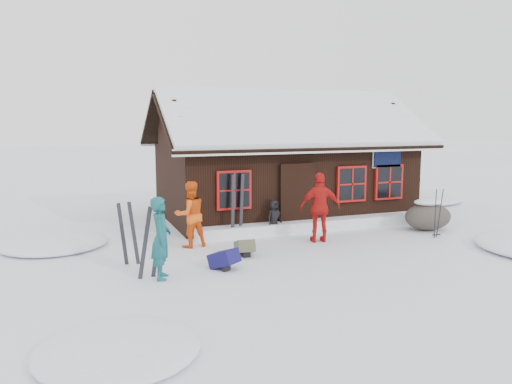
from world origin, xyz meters
The scene contains 15 objects.
ground centered at (0.00, 0.00, 0.00)m, with size 120.00×120.00×0.00m, color white.
mountain_hut centered at (1.50, 4.98, 1.58)m, with size 8.90×6.09×4.42m.
snow_drift centered at (1.50, 2.25, 0.17)m, with size 7.60×0.60×0.35m, color white.
snow_mounds centered at (1.65, 1.86, 0.00)m, with size 20.60×13.20×0.48m.
skier_teal centered at (-3.78, -0.77, 0.88)m, with size 0.64×0.42×1.76m, color #125259.
skier_orange_left centered at (-2.58, 1.65, 0.88)m, with size 0.85×0.67×1.76m, color #ED5610.
skier_orange_right centered at (0.88, 0.92, 0.97)m, with size 1.13×0.47×1.93m, color red.
skier_crouched centered at (0.05, 2.20, 0.51)m, with size 0.50×0.33×1.03m, color black.
boulder centered at (4.71, 1.10, 0.44)m, with size 1.49×1.12×0.86m.
ski_pair_left centered at (-3.97, -0.64, 0.75)m, with size 0.59×0.24×1.59m.
ski_pair_mid centered at (-4.31, 0.54, 0.72)m, with size 0.50×0.13×1.53m.
ski_pair_right centered at (-1.09, 2.20, 0.89)m, with size 0.47×0.20×1.88m.
ski_poles centered at (4.28, 0.19, 0.69)m, with size 0.26×0.13×1.45m.
backpack_blue centered at (-2.34, -0.58, 0.16)m, with size 0.45×0.60×0.33m, color #15124E.
backpack_olive centered at (-1.54, 0.29, 0.15)m, with size 0.43×0.56×0.31m, color #4D5039.
Camera 1 is at (-5.55, -11.07, 3.34)m, focal length 35.00 mm.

